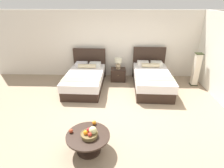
{
  "coord_description": "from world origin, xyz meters",
  "views": [
    {
      "loc": [
        -0.04,
        -4.23,
        2.81
      ],
      "look_at": [
        -0.18,
        0.46,
        0.66
      ],
      "focal_mm": 29.52,
      "sensor_mm": 36.0,
      "label": 1
    }
  ],
  "objects_px": {
    "bed_near_window": "(85,79)",
    "coffee_table": "(88,139)",
    "bed_near_corner": "(151,79)",
    "loose_orange": "(94,123)",
    "floor_lamp_corner": "(196,70)",
    "fruit_bowl": "(90,133)",
    "nightstand": "(118,75)",
    "table_lamp": "(118,63)",
    "loose_apple": "(71,131)"
  },
  "relations": [
    {
      "from": "bed_near_window",
      "to": "coffee_table",
      "type": "xyz_separation_m",
      "value": [
        0.54,
        -3.01,
        -0.01
      ]
    },
    {
      "from": "bed_near_corner",
      "to": "loose_orange",
      "type": "xyz_separation_m",
      "value": [
        -1.66,
        -2.67,
        0.11
      ]
    },
    {
      "from": "loose_orange",
      "to": "floor_lamp_corner",
      "type": "relative_size",
      "value": 0.07
    },
    {
      "from": "bed_near_window",
      "to": "fruit_bowl",
      "type": "relative_size",
      "value": 6.48
    },
    {
      "from": "nightstand",
      "to": "coffee_table",
      "type": "bearing_deg",
      "value": -99.29
    },
    {
      "from": "bed_near_corner",
      "to": "loose_orange",
      "type": "height_order",
      "value": "bed_near_corner"
    },
    {
      "from": "fruit_bowl",
      "to": "nightstand",
      "type": "bearing_deg",
      "value": 81.57
    },
    {
      "from": "floor_lamp_corner",
      "to": "table_lamp",
      "type": "bearing_deg",
      "value": 172.75
    },
    {
      "from": "coffee_table",
      "to": "loose_apple",
      "type": "height_order",
      "value": "loose_apple"
    },
    {
      "from": "bed_near_window",
      "to": "coffee_table",
      "type": "distance_m",
      "value": 3.06
    },
    {
      "from": "table_lamp",
      "to": "loose_apple",
      "type": "xyz_separation_m",
      "value": [
        -0.94,
        -3.6,
        -0.26
      ]
    },
    {
      "from": "bed_near_window",
      "to": "floor_lamp_corner",
      "type": "xyz_separation_m",
      "value": [
        3.87,
        0.3,
        0.27
      ]
    },
    {
      "from": "nightstand",
      "to": "fruit_bowl",
      "type": "relative_size",
      "value": 1.67
    },
    {
      "from": "table_lamp",
      "to": "bed_near_corner",
      "type": "bearing_deg",
      "value": -29.55
    },
    {
      "from": "nightstand",
      "to": "fruit_bowl",
      "type": "bearing_deg",
      "value": -98.43
    },
    {
      "from": "table_lamp",
      "to": "fruit_bowl",
      "type": "xyz_separation_m",
      "value": [
        -0.55,
        -3.7,
        -0.22
      ]
    },
    {
      "from": "bed_near_corner",
      "to": "coffee_table",
      "type": "xyz_separation_m",
      "value": [
        -1.74,
        -3.01,
        -0.04
      ]
    },
    {
      "from": "table_lamp",
      "to": "loose_apple",
      "type": "relative_size",
      "value": 4.83
    },
    {
      "from": "bed_near_corner",
      "to": "floor_lamp_corner",
      "type": "relative_size",
      "value": 1.87
    },
    {
      "from": "coffee_table",
      "to": "nightstand",
      "type": "bearing_deg",
      "value": 80.71
    },
    {
      "from": "bed_near_corner",
      "to": "bed_near_window",
      "type": "bearing_deg",
      "value": 179.94
    },
    {
      "from": "table_lamp",
      "to": "coffee_table",
      "type": "distance_m",
      "value": 3.73
    },
    {
      "from": "fruit_bowl",
      "to": "loose_orange",
      "type": "bearing_deg",
      "value": 84.88
    },
    {
      "from": "coffee_table",
      "to": "loose_apple",
      "type": "relative_size",
      "value": 10.48
    },
    {
      "from": "table_lamp",
      "to": "fruit_bowl",
      "type": "height_order",
      "value": "table_lamp"
    },
    {
      "from": "bed_near_window",
      "to": "loose_orange",
      "type": "bearing_deg",
      "value": -76.79
    },
    {
      "from": "nightstand",
      "to": "loose_orange",
      "type": "bearing_deg",
      "value": -98.81
    },
    {
      "from": "fruit_bowl",
      "to": "coffee_table",
      "type": "bearing_deg",
      "value": 138.65
    },
    {
      "from": "nightstand",
      "to": "table_lamp",
      "type": "xyz_separation_m",
      "value": [
        -0.0,
        0.02,
        0.47
      ]
    },
    {
      "from": "fruit_bowl",
      "to": "floor_lamp_corner",
      "type": "relative_size",
      "value": 0.28
    },
    {
      "from": "loose_apple",
      "to": "bed_near_window",
      "type": "bearing_deg",
      "value": 93.82
    },
    {
      "from": "loose_apple",
      "to": "floor_lamp_corner",
      "type": "height_order",
      "value": "floor_lamp_corner"
    },
    {
      "from": "coffee_table",
      "to": "bed_near_corner",
      "type": "bearing_deg",
      "value": 59.93
    },
    {
      "from": "nightstand",
      "to": "loose_orange",
      "type": "height_order",
      "value": "loose_orange"
    },
    {
      "from": "nightstand",
      "to": "loose_apple",
      "type": "xyz_separation_m",
      "value": [
        -0.94,
        -3.58,
        0.21
      ]
    },
    {
      "from": "bed_near_corner",
      "to": "coffee_table",
      "type": "bearing_deg",
      "value": -120.07
    },
    {
      "from": "fruit_bowl",
      "to": "loose_apple",
      "type": "relative_size",
      "value": 4.01
    },
    {
      "from": "table_lamp",
      "to": "fruit_bowl",
      "type": "bearing_deg",
      "value": -98.38
    },
    {
      "from": "bed_near_window",
      "to": "coffee_table",
      "type": "bearing_deg",
      "value": -79.78
    },
    {
      "from": "bed_near_window",
      "to": "nightstand",
      "type": "bearing_deg",
      "value": 28.88
    },
    {
      "from": "bed_near_corner",
      "to": "fruit_bowl",
      "type": "distance_m",
      "value": 3.49
    },
    {
      "from": "table_lamp",
      "to": "coffee_table",
      "type": "bearing_deg",
      "value": -99.24
    },
    {
      "from": "bed_near_corner",
      "to": "loose_apple",
      "type": "bearing_deg",
      "value": -125.29
    },
    {
      "from": "bed_near_corner",
      "to": "coffee_table",
      "type": "relative_size",
      "value": 2.53
    },
    {
      "from": "bed_near_window",
      "to": "nightstand",
      "type": "distance_m",
      "value": 1.3
    },
    {
      "from": "bed_near_corner",
      "to": "floor_lamp_corner",
      "type": "distance_m",
      "value": 1.63
    },
    {
      "from": "fruit_bowl",
      "to": "loose_orange",
      "type": "relative_size",
      "value": 3.81
    },
    {
      "from": "loose_orange",
      "to": "bed_near_corner",
      "type": "bearing_deg",
      "value": 58.15
    },
    {
      "from": "table_lamp",
      "to": "loose_apple",
      "type": "height_order",
      "value": "table_lamp"
    },
    {
      "from": "nightstand",
      "to": "loose_orange",
      "type": "relative_size",
      "value": 6.37
    }
  ]
}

